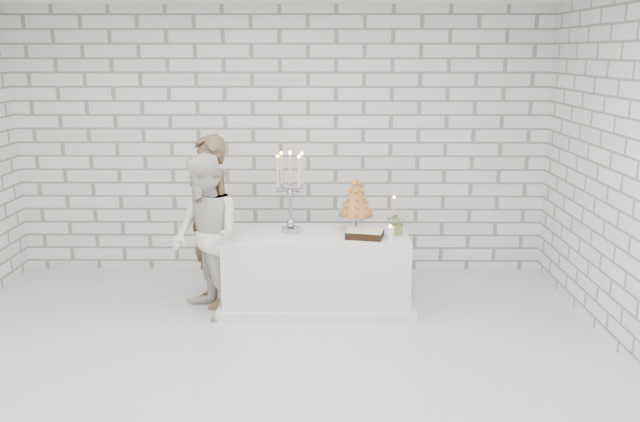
# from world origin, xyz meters

# --- Properties ---
(ground) EXTENTS (6.00, 5.00, 0.01)m
(ground) POSITION_xyz_m (0.00, 0.00, 0.00)
(ground) COLOR silver
(ground) RESTS_ON ground
(wall_back) EXTENTS (6.00, 0.01, 3.00)m
(wall_back) POSITION_xyz_m (0.00, 2.50, 1.50)
(wall_back) COLOR white
(wall_back) RESTS_ON ground
(wall_front) EXTENTS (6.00, 0.01, 3.00)m
(wall_front) POSITION_xyz_m (0.00, -2.50, 1.50)
(wall_front) COLOR white
(wall_front) RESTS_ON ground
(cake_table) EXTENTS (1.80, 0.80, 0.75)m
(cake_table) POSITION_xyz_m (0.42, 1.35, 0.38)
(cake_table) COLOR white
(cake_table) RESTS_ON ground
(groom) EXTENTS (0.69, 0.75, 1.72)m
(groom) POSITION_xyz_m (-0.64, 1.39, 0.86)
(groom) COLOR #423324
(groom) RESTS_ON ground
(bride) EXTENTS (0.92, 0.97, 1.58)m
(bride) POSITION_xyz_m (-0.63, 1.08, 0.79)
(bride) COLOR white
(bride) RESTS_ON ground
(candelabra) EXTENTS (0.36, 0.36, 0.81)m
(candelabra) POSITION_xyz_m (0.16, 1.40, 1.16)
(candelabra) COLOR #A09FA9
(candelabra) RESTS_ON cake_table
(croquembouche) EXTENTS (0.42, 0.42, 0.55)m
(croquembouche) POSITION_xyz_m (0.81, 1.45, 1.02)
(croquembouche) COLOR #97511D
(croquembouche) RESTS_ON cake_table
(chocolate_cake) EXTENTS (0.39, 0.32, 0.08)m
(chocolate_cake) POSITION_xyz_m (0.89, 1.20, 0.79)
(chocolate_cake) COLOR black
(chocolate_cake) RESTS_ON cake_table
(pillar_candle) EXTENTS (0.09, 0.09, 0.12)m
(pillar_candle) POSITION_xyz_m (1.13, 1.16, 0.81)
(pillar_candle) COLOR white
(pillar_candle) RESTS_ON cake_table
(extra_taper) EXTENTS (0.07, 0.07, 0.32)m
(extra_taper) POSITION_xyz_m (1.19, 1.53, 0.91)
(extra_taper) COLOR beige
(extra_taper) RESTS_ON cake_table
(flowers) EXTENTS (0.22, 0.19, 0.24)m
(flowers) POSITION_xyz_m (1.21, 1.33, 0.87)
(flowers) COLOR #5B7C38
(flowers) RESTS_ON cake_table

